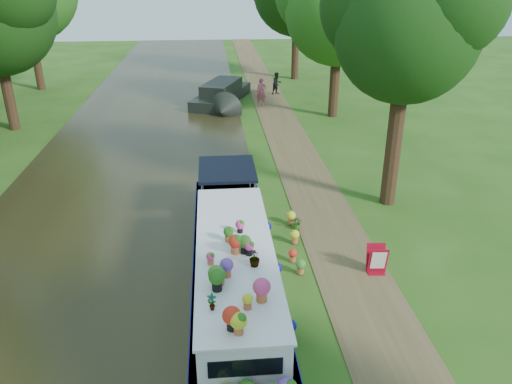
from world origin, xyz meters
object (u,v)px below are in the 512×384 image
(sandwich_board, at_px, (377,261))
(pedestrian_pink, at_px, (261,92))
(plant_boat, at_px, (236,284))
(pedestrian_dark, at_px, (277,83))
(second_boat, at_px, (222,95))

(sandwich_board, bearing_deg, pedestrian_pink, 98.04)
(pedestrian_pink, bearing_deg, sandwich_board, -75.43)
(plant_boat, relative_size, pedestrian_dark, 9.01)
(pedestrian_dark, bearing_deg, pedestrian_pink, -148.46)
(second_boat, bearing_deg, pedestrian_dark, 49.76)
(plant_boat, distance_m, pedestrian_dark, 24.18)
(second_boat, relative_size, pedestrian_pink, 4.52)
(second_boat, bearing_deg, sandwich_board, -58.41)
(second_boat, xyz_separation_m, pedestrian_dark, (3.90, 2.16, 0.20))
(pedestrian_pink, bearing_deg, pedestrian_dark, 75.66)
(plant_boat, bearing_deg, pedestrian_pink, 82.47)
(pedestrian_dark, bearing_deg, plant_boat, -133.52)
(plant_boat, bearing_deg, second_boat, 89.33)
(plant_boat, xyz_separation_m, second_boat, (0.25, 21.66, -0.27))
(sandwich_board, xyz_separation_m, pedestrian_dark, (0.01, 22.44, 0.36))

